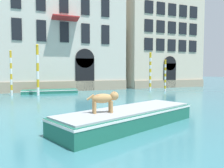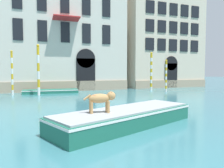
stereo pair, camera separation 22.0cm
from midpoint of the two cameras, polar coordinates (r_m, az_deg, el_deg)
name	(u,v)px [view 1 (the left image)]	position (r m, az deg, el deg)	size (l,w,h in m)	color
palazzo_left	(60,7)	(28.03, -13.69, 18.85)	(14.51, 7.40, 19.42)	beige
palazzo_right	(159,42)	(32.21, 11.90, 10.76)	(10.71, 6.13, 12.68)	beige
boat_foreground	(128,117)	(9.01, 3.60, -8.56)	(6.74, 4.18, 0.70)	#1E6651
dog_on_deck	(105,99)	(8.07, -2.67, -3.85)	(1.20, 0.43, 0.80)	tan
boat_moored_near_palazzo	(50,91)	(22.62, -16.16, -1.82)	(5.42, 1.87, 0.36)	#1E6651
mooring_pole_0	(11,73)	(21.67, -25.12, 2.66)	(0.19, 0.19, 4.06)	white
mooring_pole_1	(165,76)	(23.78, 13.48, 2.17)	(0.20, 0.20, 3.40)	white
mooring_pole_2	(38,70)	(20.76, -19.14, 3.54)	(0.24, 0.24, 4.60)	white
mooring_pole_3	(150,71)	(24.95, 9.72, 3.33)	(0.26, 0.26, 4.31)	white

